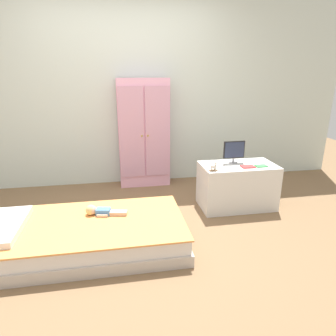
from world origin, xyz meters
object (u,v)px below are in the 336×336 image
(wardrobe, at_px, (144,134))
(doll, at_px, (99,211))
(tv_monitor, at_px, (234,151))
(book_green, at_px, (261,166))
(book_red, at_px, (248,167))
(bed, at_px, (87,235))
(tv_stand, at_px, (237,186))
(rocking_horse_toy, at_px, (214,167))

(wardrobe, bearing_deg, doll, -112.43)
(tv_monitor, bearing_deg, book_green, -36.00)
(wardrobe, bearing_deg, book_red, -44.48)
(book_red, height_order, book_green, book_red)
(bed, xyz_separation_m, tv_monitor, (1.64, 0.68, 0.54))
(tv_stand, relative_size, tv_monitor, 3.31)
(book_green, bearing_deg, bed, -165.59)
(doll, distance_m, tv_stand, 1.64)
(bed, bearing_deg, doll, 52.65)
(rocking_horse_toy, relative_size, book_red, 0.70)
(tv_monitor, height_order, book_green, tv_monitor)
(doll, xyz_separation_m, rocking_horse_toy, (1.22, 0.29, 0.28))
(tv_stand, bearing_deg, rocking_horse_toy, -154.80)
(wardrobe, xyz_separation_m, book_red, (1.06, -1.04, -0.21))
(doll, height_order, tv_stand, tv_stand)
(doll, bearing_deg, tv_stand, 16.17)
(tv_stand, relative_size, book_green, 6.64)
(bed, distance_m, book_green, 2.00)
(doll, bearing_deg, wardrobe, 67.57)
(doll, xyz_separation_m, tv_monitor, (1.54, 0.54, 0.38))
(tv_stand, bearing_deg, book_red, -58.82)
(doll, distance_m, book_red, 1.69)
(tv_monitor, bearing_deg, wardrobe, 138.43)
(tv_monitor, xyz_separation_m, book_red, (0.10, -0.19, -0.14))
(bed, xyz_separation_m, book_green, (1.90, 0.49, 0.40))
(book_red, bearing_deg, book_green, 0.00)
(book_green, bearing_deg, tv_stand, 154.65)
(bed, xyz_separation_m, rocking_horse_toy, (1.32, 0.43, 0.44))
(bed, height_order, tv_stand, tv_stand)
(tv_stand, height_order, rocking_horse_toy, rocking_horse_toy)
(book_red, distance_m, book_green, 0.16)
(wardrobe, bearing_deg, tv_stand, -43.19)
(bed, distance_m, doll, 0.24)
(bed, height_order, doll, doll)
(book_red, bearing_deg, tv_monitor, 117.45)
(rocking_horse_toy, bearing_deg, book_green, 5.86)
(tv_stand, bearing_deg, doll, -163.83)
(doll, relative_size, rocking_horse_toy, 3.75)
(doll, height_order, book_green, book_green)
(doll, distance_m, tv_monitor, 1.67)
(doll, relative_size, wardrobe, 0.27)
(rocking_horse_toy, height_order, book_green, rocking_horse_toy)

